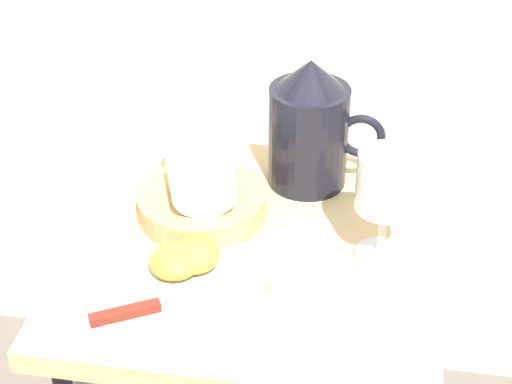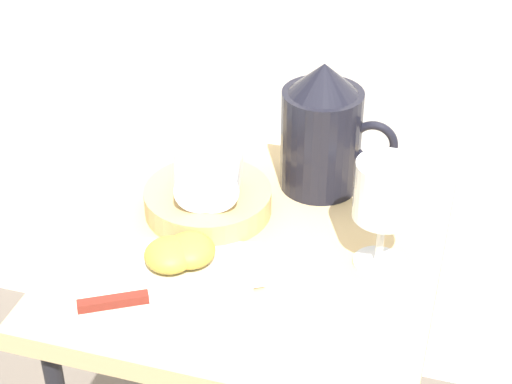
{
  "view_description": "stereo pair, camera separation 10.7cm",
  "coord_description": "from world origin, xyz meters",
  "px_view_note": "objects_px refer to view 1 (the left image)",
  "views": [
    {
      "loc": [
        0.15,
        -0.87,
        1.38
      ],
      "look_at": [
        0.0,
        0.0,
        0.78
      ],
      "focal_mm": 58.67,
      "sensor_mm": 36.0,
      "label": 1
    },
    {
      "loc": [
        0.25,
        -0.85,
        1.38
      ],
      "look_at": [
        0.0,
        0.0,
        0.78
      ],
      "focal_mm": 58.67,
      "sensor_mm": 36.0,
      "label": 2
    }
  ],
  "objects_px": {
    "pitcher": "(309,134)",
    "apple_half_right": "(175,261)",
    "wine_glass_upright": "(386,188)",
    "wine_glass_tipped_near": "(209,175)",
    "table": "(256,286)",
    "apple_half_left": "(194,255)",
    "knife": "(156,306)",
    "wine_glass_tipped_far": "(194,177)",
    "basket_tray": "(202,204)"
  },
  "relations": [
    {
      "from": "table",
      "to": "wine_glass_upright",
      "type": "relative_size",
      "value": 4.62
    },
    {
      "from": "apple_half_left",
      "to": "table",
      "type": "bearing_deg",
      "value": 45.51
    },
    {
      "from": "basket_tray",
      "to": "apple_half_left",
      "type": "distance_m",
      "value": 0.12
    },
    {
      "from": "pitcher",
      "to": "apple_half_left",
      "type": "bearing_deg",
      "value": -117.11
    },
    {
      "from": "wine_glass_tipped_near",
      "to": "wine_glass_tipped_far",
      "type": "relative_size",
      "value": 0.98
    },
    {
      "from": "wine_glass_tipped_far",
      "to": "apple_half_right",
      "type": "distance_m",
      "value": 0.13
    },
    {
      "from": "wine_glass_tipped_near",
      "to": "apple_half_left",
      "type": "bearing_deg",
      "value": -88.26
    },
    {
      "from": "table",
      "to": "knife",
      "type": "height_order",
      "value": "knife"
    },
    {
      "from": "wine_glass_tipped_far",
      "to": "apple_half_left",
      "type": "xyz_separation_m",
      "value": [
        0.02,
        -0.11,
        -0.05
      ]
    },
    {
      "from": "basket_tray",
      "to": "wine_glass_upright",
      "type": "bearing_deg",
      "value": -11.44
    },
    {
      "from": "wine_glass_tipped_near",
      "to": "knife",
      "type": "bearing_deg",
      "value": -96.82
    },
    {
      "from": "pitcher",
      "to": "knife",
      "type": "distance_m",
      "value": 0.35
    },
    {
      "from": "pitcher",
      "to": "wine_glass_tipped_near",
      "type": "xyz_separation_m",
      "value": [
        -0.12,
        -0.12,
        -0.01
      ]
    },
    {
      "from": "table",
      "to": "apple_half_left",
      "type": "bearing_deg",
      "value": -134.49
    },
    {
      "from": "wine_glass_upright",
      "to": "wine_glass_tipped_far",
      "type": "xyz_separation_m",
      "value": [
        -0.25,
        0.04,
        -0.04
      ]
    },
    {
      "from": "wine_glass_tipped_near",
      "to": "apple_half_right",
      "type": "xyz_separation_m",
      "value": [
        -0.02,
        -0.13,
        -0.05
      ]
    },
    {
      "from": "knife",
      "to": "apple_half_left",
      "type": "bearing_deg",
      "value": 72.76
    },
    {
      "from": "table",
      "to": "wine_glass_tipped_far",
      "type": "height_order",
      "value": "wine_glass_tipped_far"
    },
    {
      "from": "apple_half_right",
      "to": "knife",
      "type": "bearing_deg",
      "value": -95.11
    },
    {
      "from": "wine_glass_upright",
      "to": "knife",
      "type": "distance_m",
      "value": 0.32
    },
    {
      "from": "wine_glass_upright",
      "to": "wine_glass_tipped_near",
      "type": "distance_m",
      "value": 0.24
    },
    {
      "from": "table",
      "to": "pitcher",
      "type": "relative_size",
      "value": 3.62
    },
    {
      "from": "apple_half_right",
      "to": "wine_glass_tipped_near",
      "type": "bearing_deg",
      "value": 82.21
    },
    {
      "from": "pitcher",
      "to": "apple_half_right",
      "type": "distance_m",
      "value": 0.29
    },
    {
      "from": "pitcher",
      "to": "table",
      "type": "bearing_deg",
      "value": -107.24
    },
    {
      "from": "pitcher",
      "to": "apple_half_right",
      "type": "height_order",
      "value": "pitcher"
    },
    {
      "from": "pitcher",
      "to": "wine_glass_upright",
      "type": "height_order",
      "value": "pitcher"
    },
    {
      "from": "table",
      "to": "apple_half_right",
      "type": "xyz_separation_m",
      "value": [
        -0.09,
        -0.08,
        0.1
      ]
    },
    {
      "from": "wine_glass_upright",
      "to": "wine_glass_tipped_near",
      "type": "height_order",
      "value": "wine_glass_upright"
    },
    {
      "from": "wine_glass_tipped_near",
      "to": "wine_glass_tipped_far",
      "type": "xyz_separation_m",
      "value": [
        -0.02,
        -0.0,
        -0.0
      ]
    },
    {
      "from": "apple_half_right",
      "to": "knife",
      "type": "xyz_separation_m",
      "value": [
        -0.01,
        -0.07,
        -0.01
      ]
    },
    {
      "from": "pitcher",
      "to": "apple_half_left",
      "type": "relative_size",
      "value": 2.95
    },
    {
      "from": "basket_tray",
      "to": "wine_glass_tipped_near",
      "type": "bearing_deg",
      "value": -30.69
    },
    {
      "from": "apple_half_left",
      "to": "basket_tray",
      "type": "bearing_deg",
      "value": 98.23
    },
    {
      "from": "basket_tray",
      "to": "wine_glass_upright",
      "type": "relative_size",
      "value": 1.17
    },
    {
      "from": "apple_half_left",
      "to": "knife",
      "type": "bearing_deg",
      "value": -107.24
    },
    {
      "from": "wine_glass_upright",
      "to": "wine_glass_tipped_near",
      "type": "relative_size",
      "value": 0.97
    },
    {
      "from": "wine_glass_tipped_far",
      "to": "apple_half_left",
      "type": "height_order",
      "value": "wine_glass_tipped_far"
    },
    {
      "from": "basket_tray",
      "to": "apple_half_left",
      "type": "bearing_deg",
      "value": -81.77
    },
    {
      "from": "pitcher",
      "to": "apple_half_left",
      "type": "distance_m",
      "value": 0.26
    },
    {
      "from": "basket_tray",
      "to": "pitcher",
      "type": "distance_m",
      "value": 0.18
    },
    {
      "from": "pitcher",
      "to": "apple_half_right",
      "type": "relative_size",
      "value": 2.95
    },
    {
      "from": "basket_tray",
      "to": "apple_half_left",
      "type": "height_order",
      "value": "apple_half_left"
    },
    {
      "from": "table",
      "to": "basket_tray",
      "type": "relative_size",
      "value": 3.96
    },
    {
      "from": "wine_glass_tipped_near",
      "to": "wine_glass_tipped_far",
      "type": "bearing_deg",
      "value": -169.0
    },
    {
      "from": "table",
      "to": "wine_glass_upright",
      "type": "distance_m",
      "value": 0.24
    },
    {
      "from": "table",
      "to": "knife",
      "type": "xyz_separation_m",
      "value": [
        -0.09,
        -0.16,
        0.08
      ]
    },
    {
      "from": "wine_glass_upright",
      "to": "apple_half_left",
      "type": "xyz_separation_m",
      "value": [
        -0.23,
        -0.07,
        -0.08
      ]
    },
    {
      "from": "wine_glass_upright",
      "to": "apple_half_left",
      "type": "bearing_deg",
      "value": -163.39
    },
    {
      "from": "basket_tray",
      "to": "wine_glass_tipped_far",
      "type": "relative_size",
      "value": 1.11
    }
  ]
}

